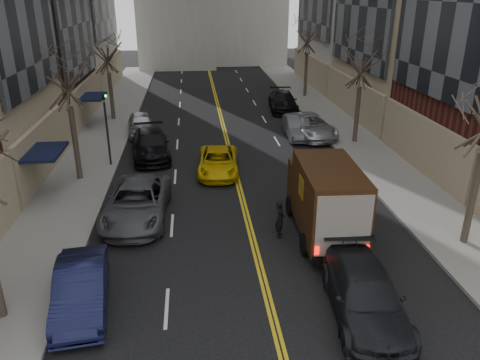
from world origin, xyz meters
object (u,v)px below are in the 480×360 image
at_px(ups_truck, 325,199).
at_px(observer_sedan, 365,295).
at_px(pedestrian, 280,219).
at_px(taxi, 218,162).

height_order(ups_truck, observer_sedan, ups_truck).
bearing_deg(observer_sedan, ups_truck, 94.18).
bearing_deg(pedestrian, taxi, 23.69).
distance_m(observer_sedan, pedestrian, 5.84).
relative_size(observer_sedan, taxi, 1.15).
bearing_deg(taxi, observer_sedan, -69.50).
bearing_deg(pedestrian, observer_sedan, -154.09).
xyz_separation_m(taxi, pedestrian, (2.20, -7.86, 0.15)).
bearing_deg(ups_truck, taxi, 119.88).
distance_m(ups_truck, taxi, 8.94).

